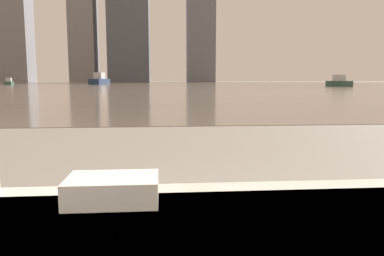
% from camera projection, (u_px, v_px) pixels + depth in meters
% --- Properties ---
extents(towel_stack, '(0.28, 0.19, 0.08)m').
position_uv_depth(towel_stack, '(113.00, 189.00, 1.17)').
color(towel_stack, silver).
rests_on(towel_stack, bathtub).
extents(harbor_water, '(180.00, 110.00, 0.01)m').
position_uv_depth(harbor_water, '(162.00, 85.00, 61.73)').
color(harbor_water, gray).
rests_on(harbor_water, ground_plane).
extents(harbor_boat_1, '(1.75, 3.30, 1.18)m').
position_uv_depth(harbor_boat_1, '(9.00, 82.00, 62.63)').
color(harbor_boat_1, '#335647').
rests_on(harbor_boat_1, harbor_water).
extents(harbor_boat_2, '(3.08, 5.99, 2.14)m').
position_uv_depth(harbor_boat_2, '(100.00, 80.00, 67.68)').
color(harbor_boat_2, navy).
rests_on(harbor_boat_2, harbor_water).
extents(harbor_boat_3, '(1.89, 4.20, 1.52)m').
position_uv_depth(harbor_boat_3, '(339.00, 82.00, 48.93)').
color(harbor_boat_3, '#335647').
rests_on(harbor_boat_3, harbor_water).
extents(skyline_tower_0, '(11.74, 8.52, 26.16)m').
position_uv_depth(skyline_tower_0, '(10.00, 38.00, 111.68)').
color(skyline_tower_0, slate).
rests_on(skyline_tower_0, ground_plane).
extents(skyline_tower_2, '(12.19, 12.52, 39.95)m').
position_uv_depth(skyline_tower_2, '(129.00, 16.00, 113.69)').
color(skyline_tower_2, '#4C515B').
rests_on(skyline_tower_2, ground_plane).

